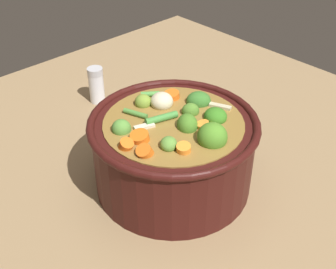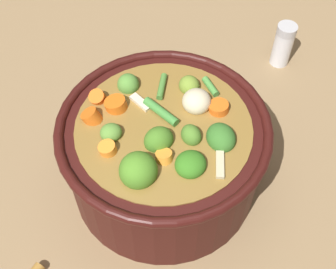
{
  "view_description": "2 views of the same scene",
  "coord_description": "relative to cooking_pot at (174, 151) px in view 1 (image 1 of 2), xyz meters",
  "views": [
    {
      "loc": [
        0.39,
        0.4,
        0.5
      ],
      "look_at": [
        0.01,
        0.0,
        0.11
      ],
      "focal_mm": 47.66,
      "sensor_mm": 36.0,
      "label": 1
    },
    {
      "loc": [
        -0.16,
        0.29,
        0.55
      ],
      "look_at": [
        -0.0,
        -0.0,
        0.11
      ],
      "focal_mm": 47.86,
      "sensor_mm": 36.0,
      "label": 2
    }
  ],
  "objects": [
    {
      "name": "ground_plane",
      "position": [
        0.0,
        -0.0,
        -0.07
      ],
      "size": [
        1.1,
        1.1,
        0.0
      ],
      "primitive_type": "plane",
      "color": "#8C704C"
    },
    {
      "name": "cooking_pot",
      "position": [
        0.0,
        0.0,
        0.0
      ],
      "size": [
        0.26,
        0.26,
        0.15
      ],
      "color": "#38110F",
      "rests_on": "ground_plane"
    },
    {
      "name": "salt_shaker",
      "position": [
        -0.07,
        -0.3,
        -0.03
      ],
      "size": [
        0.03,
        0.03,
        0.08
      ],
      "color": "silver",
      "rests_on": "ground_plane"
    }
  ]
}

